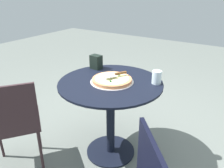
{
  "coord_description": "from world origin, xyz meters",
  "views": [
    {
      "loc": [
        1.47,
        0.97,
        1.51
      ],
      "look_at": [
        -0.01,
        0.01,
        0.73
      ],
      "focal_mm": 36.09,
      "sensor_mm": 36.0,
      "label": 1
    }
  ],
  "objects_px": {
    "drinking_cup": "(157,77)",
    "napkin_dispenser": "(96,62)",
    "patio_table": "(110,103)",
    "pizza_on_tray": "(112,80)",
    "pizza_server": "(115,74)",
    "patio_chair_far": "(13,121)"
  },
  "relations": [
    {
      "from": "napkin_dispenser",
      "to": "pizza_on_tray",
      "type": "bearing_deg",
      "value": -25.73
    },
    {
      "from": "pizza_server",
      "to": "napkin_dispenser",
      "type": "relative_size",
      "value": 1.52
    },
    {
      "from": "drinking_cup",
      "to": "napkin_dispenser",
      "type": "distance_m",
      "value": 0.64
    },
    {
      "from": "pizza_server",
      "to": "napkin_dispenser",
      "type": "bearing_deg",
      "value": -116.13
    },
    {
      "from": "patio_chair_far",
      "to": "pizza_server",
      "type": "bearing_deg",
      "value": 140.74
    },
    {
      "from": "patio_chair_far",
      "to": "pizza_on_tray",
      "type": "bearing_deg",
      "value": 139.83
    },
    {
      "from": "drinking_cup",
      "to": "napkin_dispenser",
      "type": "bearing_deg",
      "value": -92.0
    },
    {
      "from": "drinking_cup",
      "to": "patio_table",
      "type": "bearing_deg",
      "value": -62.01
    },
    {
      "from": "drinking_cup",
      "to": "napkin_dispenser",
      "type": "relative_size",
      "value": 0.82
    },
    {
      "from": "pizza_server",
      "to": "drinking_cup",
      "type": "height_order",
      "value": "drinking_cup"
    },
    {
      "from": "patio_table",
      "to": "patio_chair_far",
      "type": "distance_m",
      "value": 0.81
    },
    {
      "from": "pizza_on_tray",
      "to": "pizza_server",
      "type": "distance_m",
      "value": 0.06
    },
    {
      "from": "napkin_dispenser",
      "to": "patio_table",
      "type": "bearing_deg",
      "value": -27.92
    },
    {
      "from": "patio_table",
      "to": "pizza_server",
      "type": "bearing_deg",
      "value": 154.5
    },
    {
      "from": "pizza_server",
      "to": "patio_chair_far",
      "type": "bearing_deg",
      "value": -39.26
    },
    {
      "from": "patio_table",
      "to": "napkin_dispenser",
      "type": "relative_size",
      "value": 6.63
    },
    {
      "from": "pizza_server",
      "to": "napkin_dispenser",
      "type": "height_order",
      "value": "napkin_dispenser"
    },
    {
      "from": "patio_table",
      "to": "pizza_on_tray",
      "type": "distance_m",
      "value": 0.22
    },
    {
      "from": "drinking_cup",
      "to": "patio_chair_far",
      "type": "xyz_separation_m",
      "value": [
        0.8,
        -0.86,
        -0.29
      ]
    },
    {
      "from": "patio_table",
      "to": "drinking_cup",
      "type": "height_order",
      "value": "drinking_cup"
    },
    {
      "from": "pizza_on_tray",
      "to": "patio_chair_far",
      "type": "bearing_deg",
      "value": -40.17
    },
    {
      "from": "patio_table",
      "to": "patio_chair_far",
      "type": "xyz_separation_m",
      "value": [
        0.62,
        -0.52,
        -0.03
      ]
    }
  ]
}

